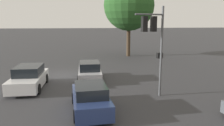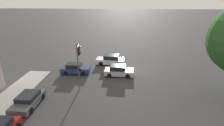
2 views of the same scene
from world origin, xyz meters
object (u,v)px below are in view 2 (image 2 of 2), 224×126
traffic_signal (79,57)px  crossing_car_2 (119,71)px  crossing_car_1 (110,60)px  parked_car_0 (28,100)px  crossing_car_0 (75,69)px

traffic_signal → crossing_car_2: (-4.54, -3.61, -3.14)m
crossing_car_1 → parked_car_0: size_ratio=1.11×
crossing_car_1 → crossing_car_2: crossing_car_1 is taller
crossing_car_0 → traffic_signal: bearing=-68.5°
crossing_car_2 → parked_car_0: bearing=-135.5°
traffic_signal → parked_car_0: (4.24, 4.46, -3.23)m
crossing_car_1 → traffic_signal: bearing=71.9°
crossing_car_1 → parked_car_0: bearing=62.4°
parked_car_0 → crossing_car_2: bearing=131.8°
parked_car_0 → crossing_car_0: bearing=162.7°
traffic_signal → parked_car_0: size_ratio=1.34×
traffic_signal → crossing_car_2: bearing=29.9°
crossing_car_0 → crossing_car_2: (-6.29, 0.32, 0.00)m
crossing_car_2 → parked_car_0: crossing_car_2 is taller
crossing_car_0 → crossing_car_1: (-4.75, -4.02, 0.05)m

